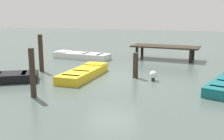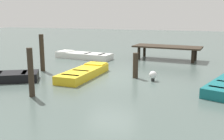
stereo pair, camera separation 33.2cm
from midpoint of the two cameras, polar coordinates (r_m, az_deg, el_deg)
The scene contains 8 objects.
ground_plane at distance 13.46m, azimuth 0.71°, elevation -1.46°, with size 80.00×80.00×0.00m, color #4C5B56.
dock_segment at distance 18.80m, azimuth 12.26°, elevation 4.70°, with size 4.72×2.20×0.95m.
rowboat_yellow at distance 13.45m, azimuth -5.34°, elevation -0.58°, with size 1.27×3.86×0.46m.
rowboat_white at distance 19.07m, azimuth -5.66°, elevation 3.14°, with size 4.21×1.70×0.46m.
mooring_piling_mid_left at distance 15.11m, azimuth -14.20°, elevation 3.59°, with size 0.25×0.25×2.04m, color #33281E.
mooring_piling_far_left at distance 10.48m, azimuth -16.18°, elevation -0.53°, with size 0.22×0.22×1.89m, color #33281E.
mooring_piling_far_right at distance 13.18m, azimuth 5.78°, elevation 0.97°, with size 0.26×0.26×1.25m, color #33281E.
marker_buoy at distance 12.74m, azimuth 9.53°, elevation -1.09°, with size 0.36×0.36×0.48m.
Camera 2 is at (4.38, -12.34, 3.13)m, focal length 42.57 mm.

